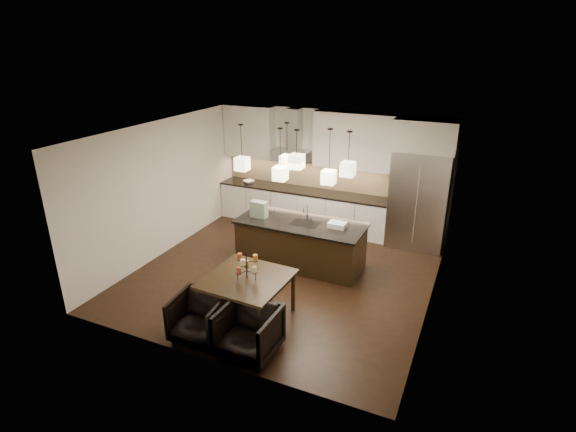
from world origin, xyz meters
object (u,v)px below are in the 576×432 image
at_px(refrigerator, 419,200).
at_px(island_body, 300,244).
at_px(dining_table, 248,298).
at_px(armchair_left, 199,317).
at_px(armchair_right, 249,332).

xyz_separation_m(refrigerator, island_body, (-1.98, -1.84, -0.64)).
relative_size(dining_table, armchair_left, 1.63).
height_order(island_body, armchair_left, island_body).
distance_m(armchair_left, armchair_right, 0.88).
bearing_deg(island_body, dining_table, -90.16).
xyz_separation_m(island_body, armchair_left, (-0.47, -2.88, -0.08)).
height_order(dining_table, armchair_left, dining_table).
height_order(island_body, dining_table, island_body).
bearing_deg(island_body, refrigerator, 43.66).
distance_m(dining_table, armchair_left, 0.86).
distance_m(island_body, armchair_right, 2.94).
height_order(refrigerator, island_body, refrigerator).
xyz_separation_m(armchair_left, armchair_right, (0.88, -0.04, 0.02)).
height_order(refrigerator, armchair_left, refrigerator).
distance_m(island_body, dining_table, 2.14).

